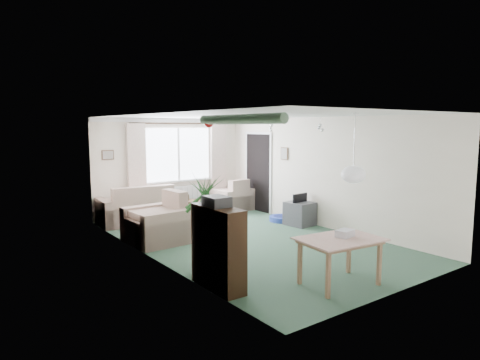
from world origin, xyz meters
TOP-DOWN VIEW (x-y plane):
  - ground at (0.00, 0.00)m, footprint 6.50×6.50m
  - window at (0.20, 3.23)m, footprint 1.80×0.03m
  - curtain_rod at (0.20, 3.15)m, footprint 2.60×0.03m
  - curtain_left at (-0.95, 3.13)m, footprint 0.45×0.08m
  - curtain_right at (1.35, 3.13)m, footprint 0.45×0.08m
  - radiator at (0.20, 3.19)m, footprint 1.20×0.10m
  - doorway at (1.99, 2.20)m, footprint 0.03×0.95m
  - pendant_lamp at (0.20, -2.30)m, footprint 0.36×0.36m
  - tinsel_garland at (-1.92, -2.30)m, footprint 1.60×1.60m
  - bauble_cluster_a at (1.30, 0.90)m, footprint 0.20×0.20m
  - bauble_cluster_b at (1.60, -0.30)m, footprint 0.20×0.20m
  - wall_picture_back at (-1.60, 3.23)m, footprint 0.28×0.03m
  - wall_picture_right at (1.98, 1.20)m, footprint 0.03×0.24m
  - sofa at (-1.10, 2.75)m, footprint 1.82×1.05m
  - armchair_corner at (1.48, 2.73)m, footprint 0.99×0.94m
  - armchair_left at (-1.50, 0.94)m, footprint 1.07×1.12m
  - coffee_table at (0.23, 2.72)m, footprint 0.93×0.66m
  - photo_frame at (0.14, 2.69)m, footprint 0.12×0.06m
  - bookshelf at (-1.84, -1.71)m, footprint 0.31×0.93m
  - hifi_box at (-1.84, -1.69)m, footprint 0.29×0.36m
  - houseplant at (-1.65, -1.09)m, footprint 0.72×0.72m
  - dining_table at (-0.41, -2.60)m, footprint 1.09×0.79m
  - gift_box at (-0.29, -2.58)m, footprint 0.28×0.22m
  - tv_cube at (1.70, 0.36)m, footprint 0.56×0.61m
  - pet_bed at (1.65, 0.90)m, footprint 0.68×0.68m

SIDE VIEW (x-z plane):
  - ground at x=0.00m, z-range 0.00..0.00m
  - pet_bed at x=1.65m, z-range 0.00..0.12m
  - coffee_table at x=0.23m, z-range 0.00..0.38m
  - tv_cube at x=1.70m, z-range 0.00..0.52m
  - dining_table at x=-0.41m, z-range 0.00..0.64m
  - radiator at x=0.20m, z-range 0.12..0.68m
  - armchair_corner at x=1.48m, z-range 0.00..0.83m
  - sofa at x=-1.10m, z-range 0.00..0.88m
  - photo_frame at x=0.14m, z-range 0.38..0.54m
  - armchair_left at x=-1.50m, z-range 0.00..0.96m
  - bookshelf at x=-1.84m, z-range 0.00..1.13m
  - gift_box at x=-0.29m, z-range 0.64..0.76m
  - houseplant at x=-1.65m, z-range 0.00..1.49m
  - doorway at x=1.99m, z-range 0.00..2.00m
  - hifi_box at x=-1.84m, z-range 1.13..1.27m
  - curtain_left at x=-0.95m, z-range 0.27..2.27m
  - curtain_right at x=1.35m, z-range 0.27..2.27m
  - pendant_lamp at x=0.20m, z-range 1.30..1.66m
  - window at x=0.20m, z-range 0.85..2.15m
  - wall_picture_back at x=-1.60m, z-range 1.44..1.66m
  - wall_picture_right at x=1.98m, z-range 1.40..1.70m
  - bauble_cluster_a at x=1.30m, z-range 2.12..2.32m
  - bauble_cluster_b at x=1.60m, z-range 2.12..2.32m
  - curtain_rod at x=0.20m, z-range 2.25..2.29m
  - tinsel_garland at x=-1.92m, z-range 2.22..2.34m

